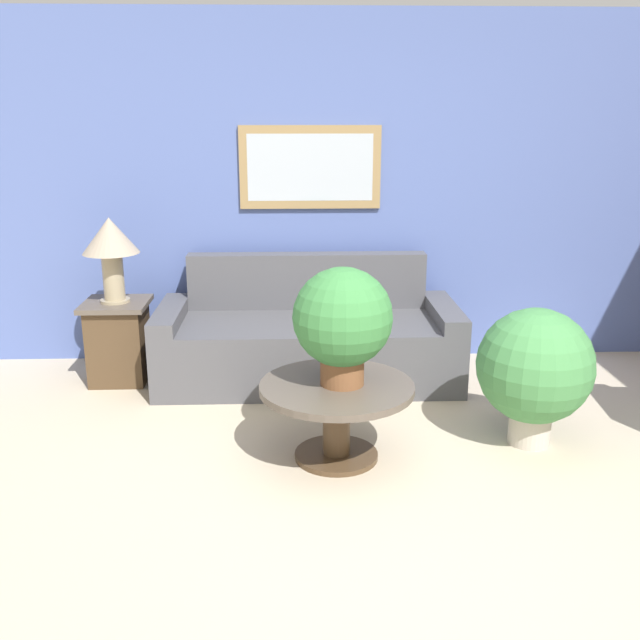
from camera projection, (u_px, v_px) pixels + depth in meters
name	position (u px, v px, depth m)	size (l,w,h in m)	color
ground_plane	(451.00, 550.00, 3.18)	(20.00, 20.00, 0.00)	#BCAD93
wall_back	(382.00, 191.00, 5.40)	(7.39, 0.09, 2.60)	#5166A8
couch_main	(308.00, 341.00, 5.16)	(2.14, 0.87, 0.87)	#4C4C51
coffee_table	(337.00, 405.00, 3.94)	(0.86, 0.86, 0.44)	#4C3823
side_table	(119.00, 341.00, 5.11)	(0.45, 0.45, 0.59)	#4C3823
table_lamp	(111.00, 243.00, 4.92)	(0.39, 0.39, 0.60)	tan
potted_plant_on_table	(343.00, 320.00, 3.81)	(0.54, 0.54, 0.65)	brown
potted_plant_floor	(535.00, 368.00, 4.08)	(0.67, 0.67, 0.82)	beige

